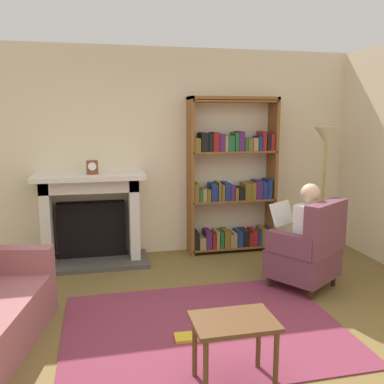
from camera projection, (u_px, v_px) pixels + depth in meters
The scene contains 11 objects.
ground at pixel (213, 346), 3.40m from camera, with size 14.00×14.00×0.00m, color brown.
back_wall at pixel (162, 153), 5.61m from camera, with size 5.60×0.10×2.70m, color beige.
area_rug at pixel (203, 328), 3.68m from camera, with size 2.40×1.80×0.01m, color brown.
fireplace at pixel (91, 216), 5.29m from camera, with size 1.37×0.64×1.14m.
mantel_clock at pixel (92, 167), 5.09m from camera, with size 0.14×0.14×0.16m.
bookshelf at pixel (232, 181), 5.66m from camera, with size 1.19×0.32×2.08m.
armchair_reading at pixel (309, 250), 4.48m from camera, with size 0.88×0.87×0.97m.
seated_reader at pixel (300, 230), 4.52m from camera, with size 0.55×0.59×1.14m.
side_table at pixel (234, 330), 2.83m from camera, with size 0.56×0.39×0.49m.
scattered_books at pixel (223, 324), 3.70m from camera, with size 0.84×0.45×0.04m.
floor_lamp at pixel (326, 148), 5.29m from camera, with size 0.32×0.32×1.70m.
Camera 1 is at (-0.85, -3.01, 1.82)m, focal length 39.44 mm.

